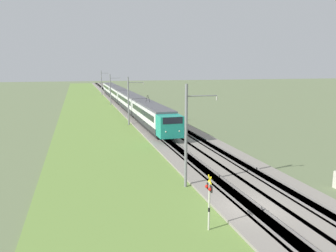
{
  "coord_description": "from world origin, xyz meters",
  "views": [
    {
      "loc": [
        -17.4,
        10.35,
        9.16
      ],
      "look_at": [
        19.84,
        0.0,
        2.14
      ],
      "focal_mm": 35.0,
      "sensor_mm": 36.0,
      "label": 1
    }
  ],
  "objects_px": {
    "catenary_mast_mid": "(129,101)",
    "catenary_mast_far": "(111,89)",
    "passenger_train": "(124,97)",
    "catenary_mast_near": "(187,136)",
    "crossing_signal_near": "(209,198)",
    "catenary_mast_distant": "(102,83)"
  },
  "relations": [
    {
      "from": "catenary_mast_near",
      "to": "catenary_mast_distant",
      "type": "height_order",
      "value": "catenary_mast_distant"
    },
    {
      "from": "crossing_signal_near",
      "to": "passenger_train",
      "type": "bearing_deg",
      "value": -93.44
    },
    {
      "from": "catenary_mast_near",
      "to": "catenary_mast_far",
      "type": "bearing_deg",
      "value": -0.0
    },
    {
      "from": "crossing_signal_near",
      "to": "catenary_mast_distant",
      "type": "bearing_deg",
      "value": -90.61
    },
    {
      "from": "passenger_train",
      "to": "crossing_signal_near",
      "type": "relative_size",
      "value": 24.0
    },
    {
      "from": "catenary_mast_mid",
      "to": "passenger_train",
      "type": "bearing_deg",
      "value": -6.01
    },
    {
      "from": "passenger_train",
      "to": "catenary_mast_mid",
      "type": "distance_m",
      "value": 25.04
    },
    {
      "from": "catenary_mast_near",
      "to": "catenary_mast_mid",
      "type": "relative_size",
      "value": 1.04
    },
    {
      "from": "passenger_train",
      "to": "catenary_mast_far",
      "type": "bearing_deg",
      "value": -141.3
    },
    {
      "from": "catenary_mast_distant",
      "to": "crossing_signal_near",
      "type": "bearing_deg",
      "value": 179.39
    },
    {
      "from": "crossing_signal_near",
      "to": "catenary_mast_far",
      "type": "xyz_separation_m",
      "value": [
        62.96,
        -0.98,
        1.81
      ]
    },
    {
      "from": "catenary_mast_near",
      "to": "catenary_mast_far",
      "type": "distance_m",
      "value": 56.22
    },
    {
      "from": "catenary_mast_near",
      "to": "catenary_mast_mid",
      "type": "distance_m",
      "value": 28.11
    },
    {
      "from": "catenary_mast_near",
      "to": "catenary_mast_mid",
      "type": "bearing_deg",
      "value": -0.0
    },
    {
      "from": "crossing_signal_near",
      "to": "catenary_mast_near",
      "type": "distance_m",
      "value": 7.13
    },
    {
      "from": "catenary_mast_far",
      "to": "catenary_mast_near",
      "type": "bearing_deg",
      "value": 180.0
    },
    {
      "from": "crossing_signal_near",
      "to": "catenary_mast_near",
      "type": "height_order",
      "value": "catenary_mast_near"
    },
    {
      "from": "catenary_mast_mid",
      "to": "catenary_mast_far",
      "type": "xyz_separation_m",
      "value": [
        28.11,
        -0.0,
        -0.12
      ]
    },
    {
      "from": "catenary_mast_mid",
      "to": "catenary_mast_distant",
      "type": "xyz_separation_m",
      "value": [
        56.22,
        0.0,
        0.18
      ]
    },
    {
      "from": "passenger_train",
      "to": "catenary_mast_near",
      "type": "height_order",
      "value": "catenary_mast_near"
    },
    {
      "from": "catenary_mast_distant",
      "to": "catenary_mast_near",
      "type": "bearing_deg",
      "value": -180.0
    },
    {
      "from": "catenary_mast_mid",
      "to": "catenary_mast_distant",
      "type": "relative_size",
      "value": 0.96
    }
  ]
}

